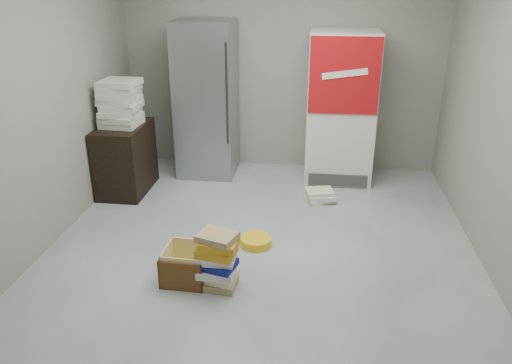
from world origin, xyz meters
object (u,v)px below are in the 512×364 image
object	(u,v)px
phonebook_stack_main	(217,260)
cardboard_box	(186,266)
steel_fridge	(207,100)
coke_cooler	(341,108)
wood_shelf	(126,159)

from	to	relation	value
phonebook_stack_main	cardboard_box	world-z (taller)	phonebook_stack_main
steel_fridge	phonebook_stack_main	bearing A→B (deg)	-76.37
coke_cooler	steel_fridge	bearing A→B (deg)	179.82
coke_cooler	phonebook_stack_main	world-z (taller)	coke_cooler
phonebook_stack_main	wood_shelf	bearing A→B (deg)	138.40
coke_cooler	cardboard_box	size ratio (longest dim) A/B	4.70
coke_cooler	wood_shelf	size ratio (longest dim) A/B	2.25
coke_cooler	cardboard_box	world-z (taller)	coke_cooler
steel_fridge	coke_cooler	distance (m)	1.65
steel_fridge	cardboard_box	size ratio (longest dim) A/B	4.97
steel_fridge	wood_shelf	world-z (taller)	steel_fridge
phonebook_stack_main	steel_fridge	bearing A→B (deg)	113.52
coke_cooler	cardboard_box	xyz separation A→B (m)	(-1.32, -2.47, -0.78)
cardboard_box	phonebook_stack_main	bearing A→B (deg)	-12.27
coke_cooler	wood_shelf	distance (m)	2.63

